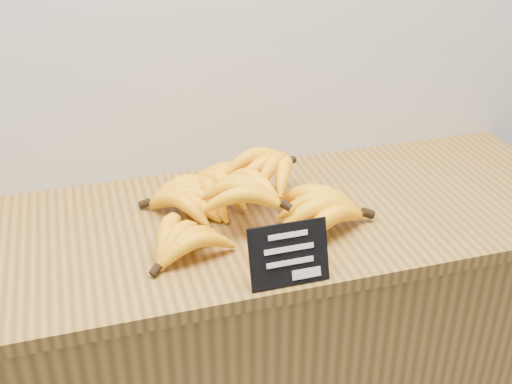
# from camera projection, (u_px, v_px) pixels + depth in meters

# --- Properties ---
(counter) EXTENTS (1.51, 0.50, 0.90)m
(counter) POSITION_uv_depth(u_px,v_px,m) (250.00, 377.00, 1.63)
(counter) COLOR olive
(counter) RESTS_ON ground
(counter_top) EXTENTS (1.53, 0.54, 0.03)m
(counter_top) POSITION_uv_depth(u_px,v_px,m) (250.00, 223.00, 1.40)
(counter_top) COLOR olive
(counter_top) RESTS_ON counter
(chalkboard_sign) EXTENTS (0.15, 0.04, 0.12)m
(chalkboard_sign) POSITION_uv_depth(u_px,v_px,m) (289.00, 255.00, 1.17)
(chalkboard_sign) COLOR black
(chalkboard_sign) RESTS_ON counter_top
(banana_pile) EXTENTS (0.51, 0.43, 0.12)m
(banana_pile) POSITION_uv_depth(u_px,v_px,m) (243.00, 199.00, 1.37)
(banana_pile) COLOR #FFB60A
(banana_pile) RESTS_ON counter_top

